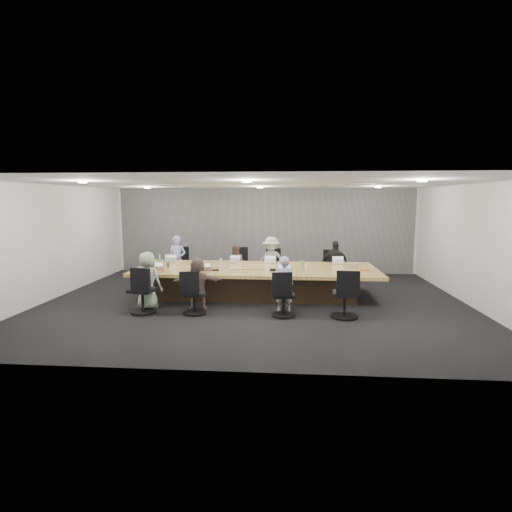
# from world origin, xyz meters

# --- Properties ---
(floor) EXTENTS (10.00, 8.00, 0.00)m
(floor) POSITION_xyz_m (0.00, 0.00, 0.00)
(floor) COLOR black
(floor) RESTS_ON ground
(ceiling) EXTENTS (10.00, 8.00, 0.00)m
(ceiling) POSITION_xyz_m (0.00, 0.00, 2.80)
(ceiling) COLOR white
(ceiling) RESTS_ON wall_back
(wall_back) EXTENTS (10.00, 0.00, 2.80)m
(wall_back) POSITION_xyz_m (0.00, 4.00, 1.40)
(wall_back) COLOR silver
(wall_back) RESTS_ON ground
(wall_front) EXTENTS (10.00, 0.00, 2.80)m
(wall_front) POSITION_xyz_m (0.00, -4.00, 1.40)
(wall_front) COLOR silver
(wall_front) RESTS_ON ground
(wall_left) EXTENTS (0.00, 8.00, 2.80)m
(wall_left) POSITION_xyz_m (-5.00, 0.00, 1.40)
(wall_left) COLOR silver
(wall_left) RESTS_ON ground
(wall_right) EXTENTS (0.00, 8.00, 2.80)m
(wall_right) POSITION_xyz_m (5.00, 0.00, 1.40)
(wall_right) COLOR silver
(wall_right) RESTS_ON ground
(curtain) EXTENTS (9.80, 0.04, 2.80)m
(curtain) POSITION_xyz_m (0.00, 3.92, 1.40)
(curtain) COLOR gray
(curtain) RESTS_ON ground
(conference_table) EXTENTS (6.00, 2.20, 0.74)m
(conference_table) POSITION_xyz_m (0.00, 0.50, 0.40)
(conference_table) COLOR #352617
(conference_table) RESTS_ON ground
(chair_0) EXTENTS (0.64, 0.64, 0.85)m
(chair_0) POSITION_xyz_m (-2.41, 2.20, 0.43)
(chair_0) COLOR black
(chair_0) RESTS_ON ground
(chair_1) EXTENTS (0.59, 0.59, 0.86)m
(chair_1) POSITION_xyz_m (-0.64, 2.20, 0.43)
(chair_1) COLOR black
(chair_1) RESTS_ON ground
(chair_2) EXTENTS (0.62, 0.62, 0.80)m
(chair_2) POSITION_xyz_m (0.33, 2.20, 0.40)
(chair_2) COLOR black
(chair_2) RESTS_ON ground
(chair_3) EXTENTS (0.64, 0.64, 0.76)m
(chair_3) POSITION_xyz_m (2.10, 2.20, 0.38)
(chair_3) COLOR black
(chair_3) RESTS_ON ground
(chair_4) EXTENTS (0.68, 0.68, 0.85)m
(chair_4) POSITION_xyz_m (-2.33, -1.20, 0.42)
(chair_4) COLOR black
(chair_4) RESTS_ON ground
(chair_5) EXTENTS (0.60, 0.60, 0.75)m
(chair_5) POSITION_xyz_m (-1.19, -1.20, 0.37)
(chair_5) COLOR black
(chair_5) RESTS_ON ground
(chair_6) EXTENTS (0.58, 0.58, 0.76)m
(chair_6) POSITION_xyz_m (0.70, -1.20, 0.38)
(chair_6) COLOR black
(chair_6) RESTS_ON ground
(chair_7) EXTENTS (0.63, 0.63, 0.85)m
(chair_7) POSITION_xyz_m (1.97, -1.20, 0.43)
(chair_7) COLOR black
(chair_7) RESTS_ON ground
(person_0) EXTENTS (0.52, 0.35, 1.40)m
(person_0) POSITION_xyz_m (-2.41, 1.85, 0.70)
(person_0) COLOR #8A9BCA
(person_0) RESTS_ON ground
(laptop_0) EXTENTS (0.37, 0.28, 0.02)m
(laptop_0) POSITION_xyz_m (-2.41, 1.30, 0.75)
(laptop_0) COLOR #B2B2B7
(laptop_0) RESTS_ON conference_table
(person_1) EXTENTS (0.62, 0.51, 1.18)m
(person_1) POSITION_xyz_m (-0.64, 1.85, 0.59)
(person_1) COLOR brown
(person_1) RESTS_ON ground
(laptop_1) EXTENTS (0.31, 0.23, 0.02)m
(laptop_1) POSITION_xyz_m (-0.64, 1.30, 0.75)
(laptop_1) COLOR #B2B2B7
(laptop_1) RESTS_ON conference_table
(person_2) EXTENTS (0.97, 0.65, 1.39)m
(person_2) POSITION_xyz_m (0.33, 1.85, 0.70)
(person_2) COLOR #8CA28B
(person_2) RESTS_ON ground
(laptop_2) EXTENTS (0.31, 0.22, 0.02)m
(laptop_2) POSITION_xyz_m (0.33, 1.30, 0.75)
(laptop_2) COLOR #B2B2B7
(laptop_2) RESTS_ON conference_table
(person_3) EXTENTS (0.81, 0.47, 1.31)m
(person_3) POSITION_xyz_m (2.10, 1.85, 0.65)
(person_3) COLOR black
(person_3) RESTS_ON ground
(laptop_3) EXTENTS (0.29, 0.20, 0.02)m
(laptop_3) POSITION_xyz_m (2.10, 1.30, 0.75)
(laptop_3) COLOR #B2B2B7
(laptop_3) RESTS_ON conference_table
(person_4) EXTENTS (0.70, 0.53, 1.29)m
(person_4) POSITION_xyz_m (-2.33, -0.85, 0.65)
(person_4) COLOR #93A791
(person_4) RESTS_ON ground
(laptop_4) EXTENTS (0.33, 0.24, 0.02)m
(laptop_4) POSITION_xyz_m (-2.33, -0.30, 0.75)
(laptop_4) COLOR #8C6647
(laptop_4) RESTS_ON conference_table
(person_5) EXTENTS (1.16, 0.60, 1.19)m
(person_5) POSITION_xyz_m (-1.19, -0.85, 0.59)
(person_5) COLOR brown
(person_5) RESTS_ON ground
(laptop_5) EXTENTS (0.35, 0.26, 0.02)m
(laptop_5) POSITION_xyz_m (-1.19, -0.30, 0.75)
(laptop_5) COLOR #8C6647
(laptop_5) RESTS_ON conference_table
(person_6) EXTENTS (0.50, 0.37, 1.23)m
(person_6) POSITION_xyz_m (0.70, -0.85, 0.61)
(person_6) COLOR #9C9BB2
(person_6) RESTS_ON ground
(laptop_6) EXTENTS (0.34, 0.24, 0.02)m
(laptop_6) POSITION_xyz_m (0.70, -0.30, 0.75)
(laptop_6) COLOR #B2B2B7
(laptop_6) RESTS_ON conference_table
(bottle_green_left) EXTENTS (0.07, 0.07, 0.24)m
(bottle_green_left) POSITION_xyz_m (-2.65, 0.98, 0.86)
(bottle_green_left) COLOR #54A068
(bottle_green_left) RESTS_ON conference_table
(bottle_green_right) EXTENTS (0.09, 0.09, 0.25)m
(bottle_green_right) POSITION_xyz_m (1.14, 0.16, 0.86)
(bottle_green_right) COLOR #54A068
(bottle_green_right) RESTS_ON conference_table
(bottle_clear) EXTENTS (0.08, 0.08, 0.24)m
(bottle_clear) POSITION_xyz_m (-0.89, 0.43, 0.86)
(bottle_clear) COLOR silver
(bottle_clear) RESTS_ON conference_table
(cup_white_far) EXTENTS (0.08, 0.08, 0.09)m
(cup_white_far) POSITION_xyz_m (-0.43, 0.68, 0.79)
(cup_white_far) COLOR white
(cup_white_far) RESTS_ON conference_table
(cup_white_near) EXTENTS (0.08, 0.08, 0.09)m
(cup_white_near) POSITION_xyz_m (1.26, 0.68, 0.79)
(cup_white_near) COLOR white
(cup_white_near) RESTS_ON conference_table
(mug_brown) EXTENTS (0.11, 0.11, 0.10)m
(mug_brown) POSITION_xyz_m (-2.25, 0.43, 0.79)
(mug_brown) COLOR brown
(mug_brown) RESTS_ON conference_table
(mic_left) EXTENTS (0.19, 0.15, 0.03)m
(mic_left) POSITION_xyz_m (-0.95, -0.00, 0.76)
(mic_left) COLOR black
(mic_left) RESTS_ON conference_table
(mic_right) EXTENTS (0.18, 0.14, 0.03)m
(mic_right) POSITION_xyz_m (0.64, 0.51, 0.76)
(mic_right) COLOR black
(mic_right) RESTS_ON conference_table
(stapler) EXTENTS (0.15, 0.04, 0.05)m
(stapler) POSITION_xyz_m (0.43, 0.05, 0.77)
(stapler) COLOR black
(stapler) RESTS_ON conference_table
(canvas_bag) EXTENTS (0.27, 0.17, 0.14)m
(canvas_bag) POSITION_xyz_m (2.40, 0.51, 0.81)
(canvas_bag) COLOR tan
(canvas_bag) RESTS_ON conference_table
(snack_packet) EXTENTS (0.21, 0.18, 0.04)m
(snack_packet) POSITION_xyz_m (2.65, 0.27, 0.76)
(snack_packet) COLOR #D05F21
(snack_packet) RESTS_ON conference_table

